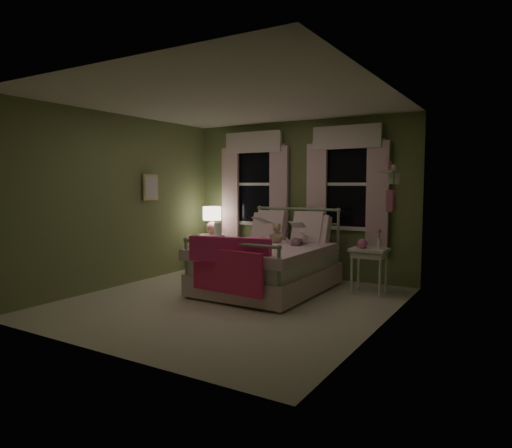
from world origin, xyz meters
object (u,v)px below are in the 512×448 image
Objects in this scene: child_right at (299,224)px; table_lamp at (212,217)px; nightstand_left at (212,247)px; teddy_bear at (277,235)px; child_left at (266,222)px; nightstand_right at (369,255)px; bed at (268,264)px.

child_right is 1.95m from table_lamp.
teddy_bear is at bearing -19.18° from nightstand_left.
child_left is at bearing -15.08° from child_right.
child_right is at bearing -12.08° from nightstand_left.
child_right is 0.36m from teddy_bear.
nightstand_right is at bearing -5.68° from nightstand_left.
child_right is at bearing -12.08° from table_lamp.
teddy_bear is (0.28, -0.16, -0.18)m from child_left.
child_left is 1.67m from nightstand_right.
bed reaches higher than nightstand_right.
child_right is (0.28, 0.42, 0.58)m from bed.
child_right is at bearing 56.40° from bed.
nightstand_left is (-1.63, 0.83, 0.03)m from bed.
bed is 1.92m from table_lamp.
child_right is at bearing 29.50° from teddy_bear.
teddy_bear reaches higher than nightstand_left.
nightstand_right is at bearing 11.59° from teddy_bear.
nightstand_left is at bearing 90.00° from table_lamp.
nightstand_left is at bearing 153.02° from bed.
child_right is 2.03m from nightstand_left.
nightstand_right is at bearing -5.68° from table_lamp.
table_lamp is at bearing -27.16° from child_right.
bed is 1.83m from nightstand_left.
child_right is at bearing -173.77° from nightstand_right.
table_lamp is (0.00, -0.00, 0.54)m from nightstand_left.
nightstand_right is (1.61, 0.11, -0.42)m from child_left.
bed is at bearing 41.32° from child_right.
table_lamp is at bearing -90.00° from nightstand_left.
child_left is 1.02× the size of child_right.
bed is 0.77m from child_left.
nightstand_right is (2.96, -0.29, 0.13)m from nightstand_left.
nightstand_right is (1.33, 0.27, -0.24)m from teddy_bear.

